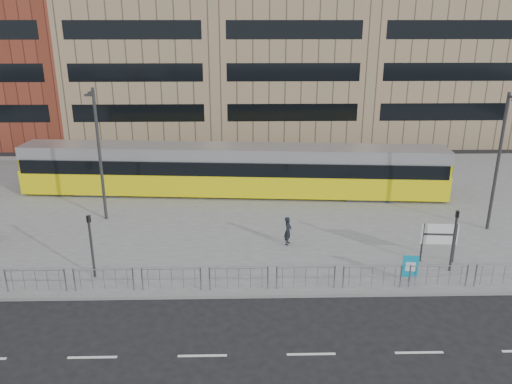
{
  "coord_description": "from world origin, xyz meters",
  "views": [
    {
      "loc": [
        -0.39,
        -19.3,
        11.64
      ],
      "look_at": [
        0.2,
        6.0,
        2.87
      ],
      "focal_mm": 35.0,
      "sensor_mm": 36.0,
      "label": 1
    }
  ],
  "objects_px": {
    "ad_panel": "(410,267)",
    "lamp_post_west": "(99,150)",
    "traffic_light_east": "(455,233)",
    "tram": "(232,170)",
    "traffic_light_west": "(91,238)",
    "station_sign": "(439,236)",
    "pedestrian": "(288,231)",
    "lamp_post_east": "(499,157)"
  },
  "relations": [
    {
      "from": "ad_panel",
      "to": "lamp_post_west",
      "type": "relative_size",
      "value": 0.17
    },
    {
      "from": "ad_panel",
      "to": "traffic_light_east",
      "type": "xyz_separation_m",
      "value": [
        2.33,
        1.07,
        1.19
      ]
    },
    {
      "from": "tram",
      "to": "traffic_light_west",
      "type": "bearing_deg",
      "value": -113.66
    },
    {
      "from": "tram",
      "to": "station_sign",
      "type": "distance_m",
      "value": 14.87
    },
    {
      "from": "tram",
      "to": "lamp_post_west",
      "type": "distance_m",
      "value": 9.24
    },
    {
      "from": "traffic_light_east",
      "to": "ad_panel",
      "type": "bearing_deg",
      "value": -143.48
    },
    {
      "from": "pedestrian",
      "to": "lamp_post_east",
      "type": "xyz_separation_m",
      "value": [
        11.76,
        1.77,
        3.51
      ]
    },
    {
      "from": "pedestrian",
      "to": "lamp_post_west",
      "type": "xyz_separation_m",
      "value": [
        -10.76,
        3.83,
        3.54
      ]
    },
    {
      "from": "station_sign",
      "to": "lamp_post_west",
      "type": "xyz_separation_m",
      "value": [
        -18.03,
        6.07,
        2.91
      ]
    },
    {
      "from": "traffic_light_west",
      "to": "lamp_post_east",
      "type": "xyz_separation_m",
      "value": [
        21.16,
        5.16,
        2.32
      ]
    },
    {
      "from": "tram",
      "to": "lamp_post_west",
      "type": "xyz_separation_m",
      "value": [
        -7.61,
        -4.53,
        2.61
      ]
    },
    {
      "from": "pedestrian",
      "to": "tram",
      "type": "bearing_deg",
      "value": 41.87
    },
    {
      "from": "traffic_light_east",
      "to": "lamp_post_east",
      "type": "distance_m",
      "value": 6.88
    },
    {
      "from": "tram",
      "to": "ad_panel",
      "type": "bearing_deg",
      "value": -51.99
    },
    {
      "from": "lamp_post_west",
      "to": "lamp_post_east",
      "type": "distance_m",
      "value": 22.61
    },
    {
      "from": "traffic_light_west",
      "to": "lamp_post_west",
      "type": "height_order",
      "value": "lamp_post_west"
    },
    {
      "from": "tram",
      "to": "ad_panel",
      "type": "relative_size",
      "value": 21.44
    },
    {
      "from": "tram",
      "to": "traffic_light_west",
      "type": "distance_m",
      "value": 13.32
    },
    {
      "from": "traffic_light_west",
      "to": "tram",
      "type": "bearing_deg",
      "value": 78.14
    },
    {
      "from": "station_sign",
      "to": "lamp_post_west",
      "type": "relative_size",
      "value": 0.26
    },
    {
      "from": "ad_panel",
      "to": "traffic_light_west",
      "type": "bearing_deg",
      "value": -175.34
    },
    {
      "from": "lamp_post_east",
      "to": "traffic_light_west",
      "type": "bearing_deg",
      "value": -166.31
    },
    {
      "from": "pedestrian",
      "to": "lamp_post_west",
      "type": "bearing_deg",
      "value": 91.66
    },
    {
      "from": "station_sign",
      "to": "traffic_light_east",
      "type": "height_order",
      "value": "traffic_light_east"
    },
    {
      "from": "tram",
      "to": "traffic_light_west",
      "type": "height_order",
      "value": "tram"
    },
    {
      "from": "lamp_post_west",
      "to": "lamp_post_east",
      "type": "bearing_deg",
      "value": -5.24
    },
    {
      "from": "station_sign",
      "to": "lamp_post_west",
      "type": "distance_m",
      "value": 19.25
    },
    {
      "from": "ad_panel",
      "to": "tram",
      "type": "bearing_deg",
      "value": 131.69
    },
    {
      "from": "traffic_light_east",
      "to": "lamp_post_east",
      "type": "xyz_separation_m",
      "value": [
        4.18,
        4.96,
        2.32
      ]
    },
    {
      "from": "traffic_light_west",
      "to": "lamp_post_east",
      "type": "relative_size",
      "value": 0.39
    },
    {
      "from": "station_sign",
      "to": "pedestrian",
      "type": "distance_m",
      "value": 7.64
    },
    {
      "from": "station_sign",
      "to": "traffic_light_east",
      "type": "xyz_separation_m",
      "value": [
        0.3,
        -0.95,
        0.57
      ]
    },
    {
      "from": "station_sign",
      "to": "ad_panel",
      "type": "xyz_separation_m",
      "value": [
        -2.03,
        -2.02,
        -0.62
      ]
    },
    {
      "from": "lamp_post_west",
      "to": "traffic_light_west",
      "type": "bearing_deg",
      "value": -79.39
    },
    {
      "from": "station_sign",
      "to": "pedestrian",
      "type": "relative_size",
      "value": 1.3
    },
    {
      "from": "ad_panel",
      "to": "traffic_light_east",
      "type": "bearing_deg",
      "value": 32.81
    },
    {
      "from": "station_sign",
      "to": "traffic_light_west",
      "type": "relative_size",
      "value": 0.66
    },
    {
      "from": "traffic_light_west",
      "to": "lamp_post_west",
      "type": "xyz_separation_m",
      "value": [
        -1.35,
        7.22,
        2.35
      ]
    },
    {
      "from": "ad_panel",
      "to": "lamp_post_west",
      "type": "height_order",
      "value": "lamp_post_west"
    },
    {
      "from": "traffic_light_west",
      "to": "station_sign",
      "type": "bearing_deg",
      "value": 20.13
    },
    {
      "from": "ad_panel",
      "to": "traffic_light_east",
      "type": "relative_size",
      "value": 0.44
    },
    {
      "from": "lamp_post_east",
      "to": "station_sign",
      "type": "bearing_deg",
      "value": -138.2
    }
  ]
}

